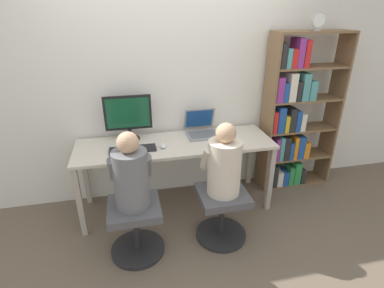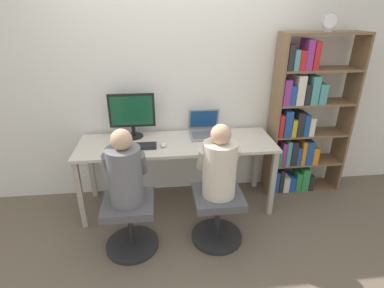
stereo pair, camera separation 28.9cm
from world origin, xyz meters
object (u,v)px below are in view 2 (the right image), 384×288
(office_chair_right, at_px, (217,213))
(desk_clock, at_px, (330,21))
(keyboard, at_px, (134,146))
(person_at_laptop, at_px, (219,165))
(person_at_monitor, at_px, (125,171))
(bookshelf, at_px, (301,125))
(laptop, at_px, (205,130))
(office_chair_left, at_px, (130,221))
(desktop_monitor, at_px, (132,115))

(office_chair_right, height_order, desk_clock, desk_clock)
(keyboard, relative_size, person_at_laptop, 0.67)
(person_at_monitor, bearing_deg, bookshelf, 22.17)
(laptop, relative_size, keyboard, 0.80)
(office_chair_right, xyz_separation_m, bookshelf, (1.05, 0.73, 0.54))
(keyboard, height_order, office_chair_right, keyboard)
(person_at_laptop, xyz_separation_m, bookshelf, (1.05, 0.72, 0.04))
(desk_clock, bearing_deg, person_at_laptop, -149.61)
(person_at_monitor, xyz_separation_m, desk_clock, (1.92, 0.69, 1.09))
(laptop, relative_size, office_chair_right, 0.71)
(office_chair_left, relative_size, person_at_monitor, 0.75)
(bookshelf, bearing_deg, desk_clock, -33.92)
(person_at_monitor, xyz_separation_m, bookshelf, (1.84, 0.75, 0.04))
(keyboard, xyz_separation_m, office_chair_right, (0.75, -0.49, -0.48))
(office_chair_left, relative_size, office_chair_right, 1.00)
(person_at_laptop, bearing_deg, keyboard, 146.96)
(office_chair_right, relative_size, person_at_laptop, 0.76)
(person_at_laptop, bearing_deg, office_chair_left, -177.92)
(laptop, bearing_deg, bookshelf, -0.65)
(office_chair_left, bearing_deg, person_at_laptop, 2.08)
(keyboard, xyz_separation_m, desk_clock, (1.89, 0.18, 1.11))
(desktop_monitor, distance_m, bookshelf, 1.82)
(office_chair_right, height_order, person_at_monitor, person_at_monitor)
(person_at_monitor, height_order, desk_clock, desk_clock)
(office_chair_left, bearing_deg, desk_clock, 19.86)
(office_chair_left, bearing_deg, desktop_monitor, 88.45)
(laptop, bearing_deg, office_chair_right, -89.09)
(laptop, xyz_separation_m, desk_clock, (1.15, -0.07, 1.07))
(desktop_monitor, bearing_deg, office_chair_left, -91.55)
(person_at_laptop, bearing_deg, bookshelf, 34.66)
(laptop, height_order, office_chair_left, laptop)
(desktop_monitor, bearing_deg, keyboard, -86.99)
(laptop, relative_size, bookshelf, 0.20)
(keyboard, height_order, bookshelf, bookshelf)
(laptop, bearing_deg, person_at_monitor, -135.60)
(laptop, height_order, keyboard, laptop)
(laptop, distance_m, keyboard, 0.78)
(desktop_monitor, relative_size, person_at_laptop, 0.71)
(laptop, distance_m, person_at_laptop, 0.74)
(laptop, relative_size, person_at_laptop, 0.54)
(person_at_monitor, relative_size, bookshelf, 0.37)
(office_chair_right, bearing_deg, bookshelf, 34.85)
(desktop_monitor, bearing_deg, bookshelf, -1.04)
(desktop_monitor, relative_size, desk_clock, 2.68)
(office_chair_right, relative_size, desk_clock, 2.84)
(office_chair_left, relative_size, bookshelf, 0.28)
(office_chair_right, height_order, bookshelf, bookshelf)
(keyboard, relative_size, person_at_monitor, 0.67)
(laptop, xyz_separation_m, person_at_monitor, (-0.78, -0.76, -0.03))
(desktop_monitor, xyz_separation_m, desk_clock, (1.90, -0.09, 0.88))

